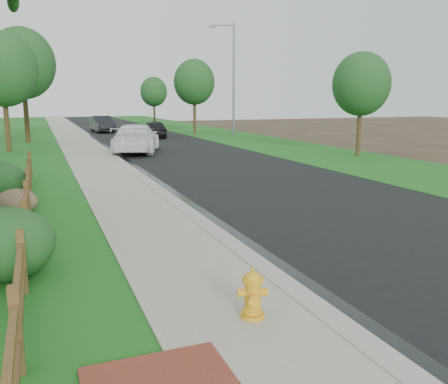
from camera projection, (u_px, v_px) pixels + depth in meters
name	position (u px, v px, depth m)	size (l,w,h in m)	color
ground	(316.00, 337.00, 6.24)	(120.00, 120.00, 0.00)	#36291D
road	(138.00, 136.00, 39.86)	(8.00, 90.00, 0.02)	black
curb	(86.00, 136.00, 38.35)	(0.40, 90.00, 0.12)	gray
wet_gutter	(91.00, 137.00, 38.48)	(0.50, 90.00, 0.00)	black
sidewalk	(70.00, 137.00, 37.89)	(2.20, 90.00, 0.10)	gray
grass_strip	(44.00, 138.00, 37.21)	(1.60, 90.00, 0.06)	#1A5C1A
verge_far	(215.00, 133.00, 42.32)	(6.00, 90.00, 0.04)	#1A5C1A
ranch_fence	(26.00, 210.00, 10.68)	(0.12, 16.92, 1.10)	#4D3319
fire_hydrant	(253.00, 295.00, 6.52)	(0.47, 0.38, 0.72)	orange
white_suv	(136.00, 138.00, 27.14)	(2.28, 5.62, 1.63)	white
dark_car_mid	(154.00, 129.00, 37.82)	(1.62, 4.04, 1.38)	black
dark_car_far	(102.00, 124.00, 43.70)	(1.57, 4.50, 1.48)	black
streetlight	(232.00, 73.00, 38.61)	(1.99, 0.98, 9.06)	slate
boulder	(16.00, 202.00, 12.65)	(1.09, 0.82, 0.73)	brown
shrub_a	(4.00, 244.00, 8.13)	(1.69, 1.69, 1.27)	#1B4C22
tree_near_left	(2.00, 69.00, 26.68)	(3.86, 3.86, 6.84)	#312414
tree_near_right	(361.00, 84.00, 25.19)	(3.07, 3.07, 5.53)	#312414
tree_mid_left	(22.00, 63.00, 32.20)	(4.39, 4.39, 7.85)	#312414
tree_mid_right	(194.00, 82.00, 40.87)	(3.54, 3.54, 6.42)	#312414
tree_far_right	(154.00, 92.00, 52.26)	(2.94, 2.94, 5.43)	#312414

